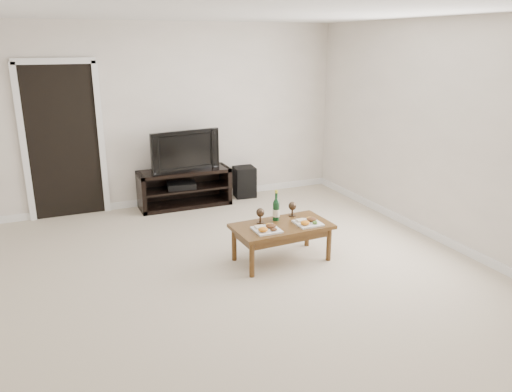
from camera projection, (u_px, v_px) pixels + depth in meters
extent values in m
plane|color=beige|center=(248.00, 276.00, 5.18)|extent=(5.50, 5.50, 0.00)
cube|color=silver|center=(175.00, 116.00, 7.23)|extent=(5.00, 0.04, 2.60)
cube|color=white|center=(246.00, 7.00, 4.40)|extent=(5.00, 5.50, 0.04)
cube|color=black|center=(63.00, 143.00, 6.69)|extent=(0.90, 0.02, 2.05)
cube|color=black|center=(185.00, 188.00, 7.30)|extent=(1.32, 0.45, 0.55)
imported|color=black|center=(183.00, 150.00, 7.13)|extent=(1.03, 0.27, 0.59)
cube|color=black|center=(181.00, 185.00, 7.26)|extent=(0.44, 0.35, 0.08)
cube|color=black|center=(244.00, 182.00, 7.77)|extent=(0.34, 0.34, 0.47)
cube|color=brown|center=(281.00, 243.00, 5.50)|extent=(1.09, 0.63, 0.42)
cube|color=white|center=(267.00, 228.00, 5.25)|extent=(0.27, 0.27, 0.07)
cube|color=white|center=(308.00, 221.00, 5.45)|extent=(0.27, 0.27, 0.07)
cylinder|color=#0E3619|center=(276.00, 205.00, 5.52)|extent=(0.07, 0.07, 0.35)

